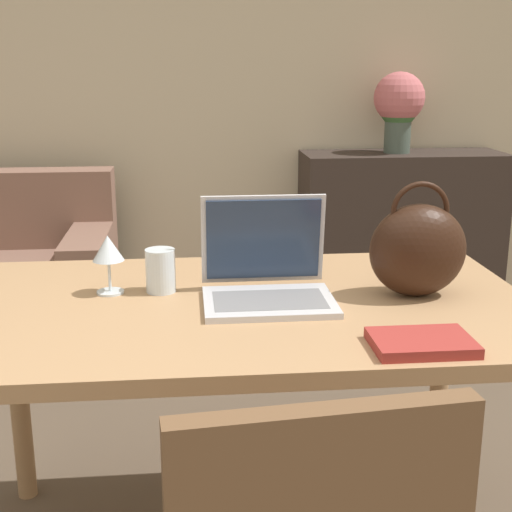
{
  "coord_description": "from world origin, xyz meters",
  "views": [
    {
      "loc": [
        -0.07,
        -1.05,
        1.36
      ],
      "look_at": [
        0.1,
        0.66,
        0.89
      ],
      "focal_mm": 50.0,
      "sensor_mm": 36.0,
      "label": 1
    }
  ],
  "objects_px": {
    "drinking_glass": "(161,271)",
    "wine_glass": "(108,251)",
    "flower_vase": "(399,105)",
    "laptop": "(266,272)",
    "handbag": "(418,249)"
  },
  "relations": [
    {
      "from": "drinking_glass",
      "to": "wine_glass",
      "type": "xyz_separation_m",
      "value": [
        -0.13,
        -0.0,
        0.06
      ]
    },
    {
      "from": "drinking_glass",
      "to": "flower_vase",
      "type": "relative_size",
      "value": 0.27
    },
    {
      "from": "drinking_glass",
      "to": "laptop",
      "type": "bearing_deg",
      "value": -14.84
    },
    {
      "from": "laptop",
      "to": "wine_glass",
      "type": "distance_m",
      "value": 0.42
    },
    {
      "from": "handbag",
      "to": "flower_vase",
      "type": "height_order",
      "value": "flower_vase"
    },
    {
      "from": "drinking_glass",
      "to": "wine_glass",
      "type": "bearing_deg",
      "value": -179.64
    },
    {
      "from": "laptop",
      "to": "handbag",
      "type": "bearing_deg",
      "value": -3.79
    },
    {
      "from": "drinking_glass",
      "to": "wine_glass",
      "type": "distance_m",
      "value": 0.15
    },
    {
      "from": "laptop",
      "to": "flower_vase",
      "type": "relative_size",
      "value": 0.75
    },
    {
      "from": "laptop",
      "to": "handbag",
      "type": "height_order",
      "value": "handbag"
    },
    {
      "from": "laptop",
      "to": "drinking_glass",
      "type": "height_order",
      "value": "laptop"
    },
    {
      "from": "laptop",
      "to": "wine_glass",
      "type": "bearing_deg",
      "value": 170.03
    },
    {
      "from": "laptop",
      "to": "handbag",
      "type": "relative_size",
      "value": 1.09
    },
    {
      "from": "flower_vase",
      "to": "handbag",
      "type": "bearing_deg",
      "value": -105.04
    },
    {
      "from": "wine_glass",
      "to": "flower_vase",
      "type": "bearing_deg",
      "value": 56.01
    }
  ]
}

